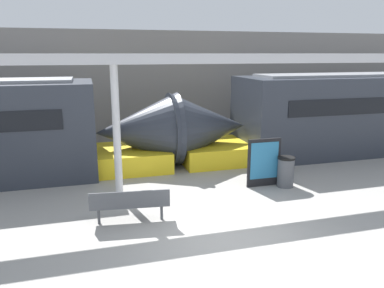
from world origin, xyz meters
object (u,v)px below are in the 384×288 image
train_left (363,114)px  bench_near (130,203)px  trash_bin (286,172)px  support_column_near (117,133)px  poster_board (264,162)px

train_left → bench_near: bearing=-156.0°
bench_near → trash_bin: (4.88, 1.30, -0.05)m
train_left → bench_near: (-10.25, -4.56, -0.99)m
bench_near → train_left: bearing=30.8°
trash_bin → support_column_near: size_ratio=0.25×
bench_near → support_column_near: (-0.11, 1.82, 1.34)m
poster_board → support_column_near: (-4.35, 0.31, 1.10)m
poster_board → support_column_near: bearing=175.9°
bench_near → trash_bin: size_ratio=2.06×
trash_bin → poster_board: size_ratio=0.63×
bench_near → trash_bin: bearing=21.7°
train_left → support_column_near: bearing=-165.2°
trash_bin → support_column_near: (-4.98, 0.53, 1.38)m
train_left → trash_bin: (-5.38, -3.27, -1.03)m
trash_bin → poster_board: poster_board is taller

